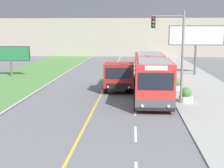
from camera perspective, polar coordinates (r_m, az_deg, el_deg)
name	(u,v)px	position (r m, az deg, el deg)	size (l,w,h in m)	color
apartment_block_background	(122,2)	(66.54, 1.79, 14.69)	(80.00, 8.04, 21.72)	#A89E8E
city_bus	(151,76)	(24.60, 7.10, 1.45)	(2.61, 11.49, 3.18)	red
dump_truck	(120,76)	(26.76, 1.42, 1.39)	(2.52, 6.77, 2.47)	black
traffic_light_mast	(174,46)	(22.04, 11.26, 6.90)	(2.28, 0.32, 6.50)	slate
billboard_large	(196,37)	(37.17, 15.15, 8.30)	(6.22, 0.24, 5.70)	#59595B
billboard_small	(11,54)	(36.96, -18.05, 5.15)	(4.41, 0.24, 3.41)	#59595B
planter_round_near	(186,96)	(22.85, 13.37, -2.09)	(0.97, 0.97, 1.07)	silver
planter_round_second	(176,85)	(27.42, 11.61, -0.10)	(0.99, 0.99, 1.05)	silver
planter_round_third	(171,77)	(32.06, 10.70, 1.31)	(0.90, 0.90, 1.00)	silver
planter_round_far	(165,70)	(36.69, 9.67, 2.45)	(0.99, 0.99, 1.09)	silver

